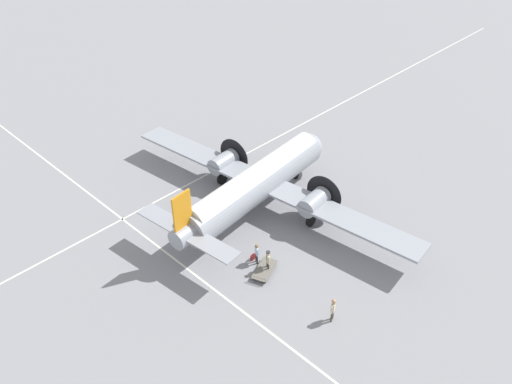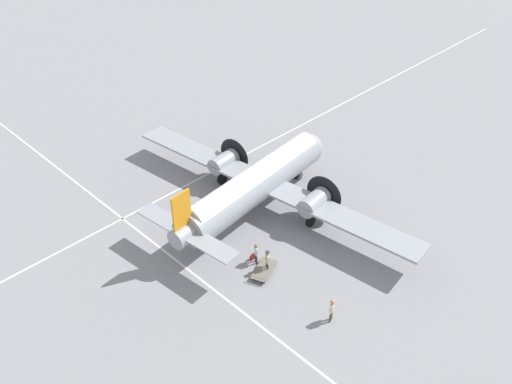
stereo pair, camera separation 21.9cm
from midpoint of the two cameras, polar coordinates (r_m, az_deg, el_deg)
name	(u,v)px [view 1 (the left image)]	position (r m, az deg, el deg)	size (l,w,h in m)	color
ground_plane	(256,209)	(41.43, -0.15, -2.01)	(300.00, 300.00, 0.00)	gray
apron_line_eastwest	(202,177)	(45.59, -6.37, 1.68)	(120.00, 0.16, 0.01)	silver
apron_line_northsouth	(176,260)	(37.28, -9.32, -7.68)	(0.16, 120.00, 0.01)	silver
airliner_main	(260,181)	(40.19, 0.26, 1.27)	(17.69, 27.71, 6.10)	#9399A3
crew_foreground	(333,308)	(32.48, 8.61, -12.95)	(0.61, 0.33, 1.87)	#473D2D
passenger_boarding	(268,259)	(35.23, 1.20, -7.66)	(0.41, 0.54, 1.81)	#2D2D33
ramp_agent	(257,252)	(35.90, -0.09, -6.82)	(0.37, 0.53, 1.74)	#2D2D33
suitcase_near_door	(253,257)	(36.72, -0.50, -7.42)	(0.45, 0.15, 0.49)	maroon
baggage_cart	(264,270)	(35.70, 0.79, -8.86)	(2.61, 1.92, 0.56)	#6B665B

